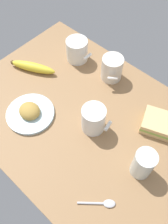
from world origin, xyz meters
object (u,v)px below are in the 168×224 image
Objects in this scene: sandwich_main at (158,123)px; banana at (33,67)px; spoon at (103,203)px; coffee_mug_black at (94,119)px; coffee_mug_spare at (77,50)px; glass_of_milk at (143,165)px; coffee_mug_milky at (112,68)px; plate_of_food at (30,113)px.

sandwich_main is 53.01cm from banana.
spoon is at bearing -85.40° from sandwich_main.
coffee_mug_black is 35.75cm from banana.
coffee_mug_spare is 0.83× the size of sandwich_main.
glass_of_milk is 1.15× the size of spoon.
spoon is (18.96, -17.51, -4.86)cm from coffee_mug_black.
coffee_mug_black is at bearing -5.74° from banana.
sandwich_main is 1.22× the size of glass_of_milk.
coffee_mug_milky is at bearing 126.03° from spoon.
banana is (-51.76, -11.44, -0.33)cm from sandwich_main.
coffee_mug_black is 0.94× the size of coffee_mug_spare.
plate_of_food is 23.29cm from coffee_mug_black.
coffee_mug_spare is at bearing 142.55° from coffee_mug_black.
coffee_mug_milky is at bearing 114.05° from coffee_mug_black.
coffee_mug_milky reaches higher than sandwich_main.
plate_of_food is at bearing -144.05° from sandwich_main.
plate_of_food reaches higher than spoon.
coffee_mug_spare is 1.17× the size of spoon.
coffee_mug_milky reaches higher than plate_of_food.
banana is (-56.50, 5.43, -2.85)cm from glass_of_milk.
spoon is (54.37, -21.08, -1.49)cm from banana.
coffee_mug_spare is at bearing 172.73° from sandwich_main.
coffee_mug_black is 1.03× the size of coffee_mug_milky.
spoon is (-2.13, -15.65, -4.34)cm from glass_of_milk.
coffee_mug_black is 0.55× the size of banana.
glass_of_milk is at bearing 12.98° from plate_of_food.
plate_of_food is at bearing -77.96° from coffee_mug_spare.
banana is (-15.44, 14.89, 0.56)cm from plate_of_food.
coffee_mug_spare is 52.82cm from glass_of_milk.
glass_of_milk reaches higher than plate_of_food.
coffee_mug_black is at bearing 137.27° from spoon.
coffee_mug_black reaches higher than coffee_mug_spare.
sandwich_main is 0.71× the size of banana.
glass_of_milk is at bearing 82.26° from spoon.
spoon is (38.93, -6.18, -0.93)cm from plate_of_food.
banana is at bearing 174.51° from glass_of_milk.
glass_of_milk is (30.97, -24.00, -0.28)cm from coffee_mug_milky.
sandwich_main is at bearing -15.21° from coffee_mug_milky.
plate_of_food is 1.67× the size of coffee_mug_black.
banana is at bearing 158.81° from spoon.
banana is at bearing 174.26° from coffee_mug_black.
glass_of_milk is at bearing -37.77° from coffee_mug_milky.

